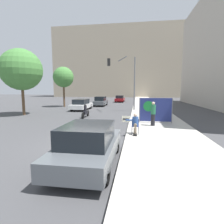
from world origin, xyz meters
TOP-DOWN VIEW (x-y plane):
  - ground_plane at (0.00, 0.00)m, footprint 160.00×160.00m
  - sidewalk_curb at (3.91, 15.00)m, footprint 4.29×90.00m
  - building_backdrop_far at (-2.00, 58.81)m, footprint 52.00×12.00m
  - seated_protester at (2.26, 1.89)m, footprint 0.96×0.77m
  - jogger_on_sidewalk at (3.47, 4.39)m, footprint 0.34×0.34m
  - protest_banner at (3.73, 5.51)m, footprint 2.46×0.06m
  - traffic_light_pole at (0.94, 13.47)m, footprint 3.27×3.04m
  - parked_car_curbside at (0.67, -2.04)m, footprint 1.87×4.15m
  - car_on_road_nearest at (-4.91, 14.26)m, footprint 1.84×4.79m
  - car_on_road_midblock at (-3.57, 20.19)m, footprint 1.75×4.19m
  - car_on_road_distant at (-1.32, 29.66)m, footprint 1.81×4.57m
  - motorcycle_on_road at (-2.55, 8.22)m, footprint 0.28×2.21m
  - street_tree_near_curb at (-9.46, 8.88)m, footprint 4.20×4.20m
  - street_tree_midblock at (-8.90, 17.96)m, footprint 3.12×3.12m

SIDE VIEW (x-z plane):
  - ground_plane at x=0.00m, z-range 0.00..0.00m
  - sidewalk_curb at x=3.91m, z-range 0.00..0.17m
  - motorcycle_on_road at x=-2.55m, z-range -0.09..1.18m
  - car_on_road_nearest at x=-4.91m, z-range 0.00..1.43m
  - car_on_road_distant at x=-1.32m, z-range 0.00..1.43m
  - parked_car_curbside at x=0.67m, z-range 0.00..1.47m
  - car_on_road_midblock at x=-3.57m, z-range -0.01..1.53m
  - seated_protester at x=2.26m, z-range 0.21..1.40m
  - jogger_on_sidewalk at x=3.47m, z-range 0.19..1.85m
  - protest_banner at x=3.73m, z-range 0.23..2.10m
  - traffic_light_pole at x=0.94m, z-range 1.28..7.66m
  - street_tree_midblock at x=-8.90m, z-range 1.48..7.60m
  - street_tree_near_curb at x=-9.46m, z-range 1.28..8.07m
  - building_backdrop_far at x=-2.00m, z-range 0.00..24.54m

